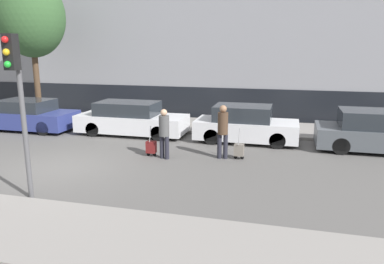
{
  "coord_description": "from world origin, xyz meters",
  "views": [
    {
      "loc": [
        6.71,
        -9.65,
        3.66
      ],
      "look_at": [
        3.72,
        1.8,
        0.95
      ],
      "focal_mm": 35.0,
      "sensor_mm": 36.0,
      "label": 1
    }
  ],
  "objects_px": {
    "traffic_light": "(17,85)",
    "parked_bicycle": "(231,117)",
    "parked_car_1": "(131,119)",
    "pedestrian_right": "(223,128)",
    "parked_car_3": "(377,132)",
    "trolley_left": "(151,147)",
    "trolley_right": "(239,150)",
    "parked_car_0": "(29,116)",
    "bare_tree_near_crossing": "(31,17)",
    "parked_car_2": "(245,125)",
    "pedestrian_left": "(164,131)"
  },
  "relations": [
    {
      "from": "pedestrian_left",
      "to": "traffic_light",
      "type": "height_order",
      "value": "traffic_light"
    },
    {
      "from": "parked_car_1",
      "to": "pedestrian_right",
      "type": "distance_m",
      "value": 5.05
    },
    {
      "from": "trolley_right",
      "to": "parked_bicycle",
      "type": "relative_size",
      "value": 0.59
    },
    {
      "from": "parked_car_0",
      "to": "parked_bicycle",
      "type": "bearing_deg",
      "value": 17.67
    },
    {
      "from": "parked_car_2",
      "to": "trolley_left",
      "type": "bearing_deg",
      "value": -135.32
    },
    {
      "from": "trolley_left",
      "to": "pedestrian_right",
      "type": "height_order",
      "value": "pedestrian_right"
    },
    {
      "from": "trolley_left",
      "to": "trolley_right",
      "type": "relative_size",
      "value": 1.01
    },
    {
      "from": "pedestrian_left",
      "to": "parked_bicycle",
      "type": "relative_size",
      "value": 0.94
    },
    {
      "from": "traffic_light",
      "to": "bare_tree_near_crossing",
      "type": "bearing_deg",
      "value": 124.67
    },
    {
      "from": "parked_car_1",
      "to": "trolley_right",
      "type": "distance_m",
      "value": 5.5
    },
    {
      "from": "parked_car_2",
      "to": "parked_bicycle",
      "type": "bearing_deg",
      "value": 110.44
    },
    {
      "from": "parked_car_2",
      "to": "parked_bicycle",
      "type": "relative_size",
      "value": 2.24
    },
    {
      "from": "bare_tree_near_crossing",
      "to": "parked_car_3",
      "type": "bearing_deg",
      "value": -6.29
    },
    {
      "from": "trolley_left",
      "to": "pedestrian_right",
      "type": "distance_m",
      "value": 2.52
    },
    {
      "from": "parked_car_0",
      "to": "parked_bicycle",
      "type": "relative_size",
      "value": 2.27
    },
    {
      "from": "trolley_right",
      "to": "bare_tree_near_crossing",
      "type": "bearing_deg",
      "value": 159.48
    },
    {
      "from": "traffic_light",
      "to": "parked_car_1",
      "type": "bearing_deg",
      "value": 92.99
    },
    {
      "from": "trolley_left",
      "to": "parked_bicycle",
      "type": "relative_size",
      "value": 0.6
    },
    {
      "from": "parked_car_1",
      "to": "pedestrian_right",
      "type": "bearing_deg",
      "value": -29.8
    },
    {
      "from": "parked_car_0",
      "to": "bare_tree_near_crossing",
      "type": "distance_m",
      "value": 4.8
    },
    {
      "from": "parked_bicycle",
      "to": "parked_car_2",
      "type": "bearing_deg",
      "value": -69.56
    },
    {
      "from": "pedestrian_left",
      "to": "parked_bicycle",
      "type": "distance_m",
      "value": 5.68
    },
    {
      "from": "pedestrian_left",
      "to": "bare_tree_near_crossing",
      "type": "height_order",
      "value": "bare_tree_near_crossing"
    },
    {
      "from": "pedestrian_left",
      "to": "parked_bicycle",
      "type": "xyz_separation_m",
      "value": [
        1.39,
        5.48,
        -0.46
      ]
    },
    {
      "from": "parked_car_2",
      "to": "traffic_light",
      "type": "xyz_separation_m",
      "value": [
        -4.46,
        -7.07,
        2.14
      ]
    },
    {
      "from": "parked_car_2",
      "to": "traffic_light",
      "type": "height_order",
      "value": "traffic_light"
    },
    {
      "from": "parked_car_3",
      "to": "pedestrian_right",
      "type": "relative_size",
      "value": 2.37
    },
    {
      "from": "traffic_light",
      "to": "parked_bicycle",
      "type": "xyz_separation_m",
      "value": [
        3.53,
        9.58,
        -2.31
      ]
    },
    {
      "from": "parked_car_0",
      "to": "parked_car_2",
      "type": "height_order",
      "value": "parked_car_2"
    },
    {
      "from": "parked_car_0",
      "to": "parked_bicycle",
      "type": "height_order",
      "value": "parked_car_0"
    },
    {
      "from": "pedestrian_left",
      "to": "traffic_light",
      "type": "distance_m",
      "value": 4.98
    },
    {
      "from": "parked_car_3",
      "to": "parked_car_2",
      "type": "bearing_deg",
      "value": 178.16
    },
    {
      "from": "trolley_left",
      "to": "trolley_right",
      "type": "bearing_deg",
      "value": 7.99
    },
    {
      "from": "trolley_left",
      "to": "bare_tree_near_crossing",
      "type": "distance_m",
      "value": 9.9
    },
    {
      "from": "traffic_light",
      "to": "pedestrian_left",
      "type": "bearing_deg",
      "value": 62.49
    },
    {
      "from": "trolley_right",
      "to": "traffic_light",
      "type": "distance_m",
      "value": 6.97
    },
    {
      "from": "pedestrian_left",
      "to": "trolley_right",
      "type": "relative_size",
      "value": 1.59
    },
    {
      "from": "trolley_left",
      "to": "traffic_light",
      "type": "xyz_separation_m",
      "value": [
        -1.61,
        -4.25,
        2.49
      ]
    },
    {
      "from": "parked_car_2",
      "to": "bare_tree_near_crossing",
      "type": "relative_size",
      "value": 0.58
    },
    {
      "from": "parked_car_0",
      "to": "trolley_left",
      "type": "height_order",
      "value": "parked_car_0"
    },
    {
      "from": "pedestrian_right",
      "to": "bare_tree_near_crossing",
      "type": "height_order",
      "value": "bare_tree_near_crossing"
    },
    {
      "from": "parked_bicycle",
      "to": "parked_car_3",
      "type": "bearing_deg",
      "value": -25.23
    },
    {
      "from": "traffic_light",
      "to": "trolley_right",
      "type": "bearing_deg",
      "value": 45.73
    },
    {
      "from": "trolley_right",
      "to": "parked_car_0",
      "type": "bearing_deg",
      "value": 167.53
    },
    {
      "from": "pedestrian_right",
      "to": "parked_bicycle",
      "type": "bearing_deg",
      "value": -91.38
    },
    {
      "from": "parked_car_1",
      "to": "bare_tree_near_crossing",
      "type": "distance_m",
      "value": 7.24
    },
    {
      "from": "trolley_right",
      "to": "bare_tree_near_crossing",
      "type": "height_order",
      "value": "bare_tree_near_crossing"
    },
    {
      "from": "parked_car_2",
      "to": "pedestrian_left",
      "type": "relative_size",
      "value": 2.37
    },
    {
      "from": "parked_car_3",
      "to": "parked_bicycle",
      "type": "xyz_separation_m",
      "value": [
        -5.64,
        2.66,
        -0.18
      ]
    },
    {
      "from": "trolley_left",
      "to": "bare_tree_near_crossing",
      "type": "height_order",
      "value": "bare_tree_near_crossing"
    }
  ]
}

